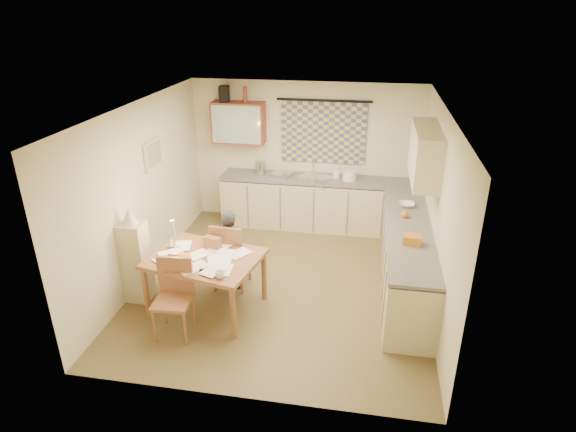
% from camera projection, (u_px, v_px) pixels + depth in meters
% --- Properties ---
extents(floor, '(4.00, 4.50, 0.02)m').
position_uv_depth(floor, '(283.00, 283.00, 6.94)').
color(floor, brown).
rests_on(floor, ground).
extents(ceiling, '(4.00, 4.50, 0.02)m').
position_uv_depth(ceiling, '(282.00, 107.00, 5.91)').
color(ceiling, white).
rests_on(ceiling, floor).
extents(wall_back, '(4.00, 0.02, 2.50)m').
position_uv_depth(wall_back, '(306.00, 154.00, 8.46)').
color(wall_back, beige).
rests_on(wall_back, floor).
extents(wall_front, '(4.00, 0.02, 2.50)m').
position_uv_depth(wall_front, '(238.00, 295.00, 4.39)').
color(wall_front, beige).
rests_on(wall_front, floor).
extents(wall_left, '(0.02, 4.50, 2.50)m').
position_uv_depth(wall_left, '(142.00, 193.00, 6.74)').
color(wall_left, beige).
rests_on(wall_left, floor).
extents(wall_right, '(0.02, 4.50, 2.50)m').
position_uv_depth(wall_right, '(438.00, 212.00, 6.11)').
color(wall_right, beige).
rests_on(wall_right, floor).
extents(window_blind, '(1.45, 0.03, 1.05)m').
position_uv_depth(window_blind, '(323.00, 133.00, 8.21)').
color(window_blind, '#3E517F').
rests_on(window_blind, wall_back).
extents(curtain_rod, '(1.60, 0.04, 0.04)m').
position_uv_depth(curtain_rod, '(324.00, 100.00, 7.97)').
color(curtain_rod, black).
rests_on(curtain_rod, wall_back).
extents(wall_cabinet, '(0.90, 0.34, 0.70)m').
position_uv_depth(wall_cabinet, '(239.00, 123.00, 8.25)').
color(wall_cabinet, brown).
rests_on(wall_cabinet, wall_back).
extents(wall_cabinet_glass, '(0.84, 0.02, 0.64)m').
position_uv_depth(wall_cabinet_glass, '(236.00, 125.00, 8.10)').
color(wall_cabinet_glass, '#99B2A5').
rests_on(wall_cabinet_glass, wall_back).
extents(upper_cabinet_right, '(0.34, 1.30, 0.70)m').
position_uv_depth(upper_cabinet_right, '(425.00, 154.00, 6.39)').
color(upper_cabinet_right, tan).
rests_on(upper_cabinet_right, wall_right).
extents(framed_print, '(0.04, 0.50, 0.40)m').
position_uv_depth(framed_print, '(153.00, 154.00, 6.91)').
color(framed_print, beige).
rests_on(framed_print, wall_left).
extents(print_canvas, '(0.01, 0.42, 0.32)m').
position_uv_depth(print_canvas, '(155.00, 154.00, 6.91)').
color(print_canvas, '#B8B4A1').
rests_on(print_canvas, wall_left).
extents(counter_back, '(3.30, 0.62, 0.92)m').
position_uv_depth(counter_back, '(316.00, 203.00, 8.47)').
color(counter_back, tan).
rests_on(counter_back, floor).
extents(counter_right, '(0.62, 2.95, 0.92)m').
position_uv_depth(counter_right, '(406.00, 259.00, 6.64)').
color(counter_right, tan).
rests_on(counter_right, floor).
extents(stove, '(0.58, 0.58, 0.90)m').
position_uv_depth(stove, '(411.00, 305.00, 5.64)').
color(stove, white).
rests_on(stove, floor).
extents(sink, '(0.67, 0.61, 0.10)m').
position_uv_depth(sink, '(315.00, 180.00, 8.30)').
color(sink, silver).
rests_on(sink, counter_back).
extents(tap, '(0.03, 0.03, 0.28)m').
position_uv_depth(tap, '(313.00, 167.00, 8.40)').
color(tap, silver).
rests_on(tap, counter_back).
extents(dish_rack, '(0.43, 0.40, 0.06)m').
position_uv_depth(dish_rack, '(282.00, 174.00, 8.36)').
color(dish_rack, silver).
rests_on(dish_rack, counter_back).
extents(kettle, '(0.23, 0.23, 0.24)m').
position_uv_depth(kettle, '(261.00, 168.00, 8.38)').
color(kettle, silver).
rests_on(kettle, counter_back).
extents(mixing_bowl, '(0.31, 0.31, 0.16)m').
position_uv_depth(mixing_bowl, '(350.00, 176.00, 8.16)').
color(mixing_bowl, white).
rests_on(mixing_bowl, counter_back).
extents(soap_bottle, '(0.14, 0.15, 0.21)m').
position_uv_depth(soap_bottle, '(336.00, 173.00, 8.23)').
color(soap_bottle, white).
rests_on(soap_bottle, counter_back).
extents(bowl, '(0.23, 0.23, 0.06)m').
position_uv_depth(bowl, '(407.00, 205.00, 7.13)').
color(bowl, white).
rests_on(bowl, counter_right).
extents(orange_bag, '(0.24, 0.18, 0.12)m').
position_uv_depth(orange_bag, '(412.00, 240.00, 6.00)').
color(orange_bag, '#C57A1E').
rests_on(orange_bag, counter_right).
extents(fruit_orange, '(0.10, 0.10, 0.10)m').
position_uv_depth(fruit_orange, '(405.00, 214.00, 6.75)').
color(fruit_orange, '#C57A1E').
rests_on(fruit_orange, counter_right).
extents(speaker, '(0.18, 0.22, 0.26)m').
position_uv_depth(speaker, '(224.00, 94.00, 8.09)').
color(speaker, black).
rests_on(speaker, wall_cabinet).
extents(bottle_green, '(0.09, 0.09, 0.26)m').
position_uv_depth(bottle_green, '(227.00, 94.00, 8.08)').
color(bottle_green, '#195926').
rests_on(bottle_green, wall_cabinet).
extents(bottle_brown, '(0.09, 0.09, 0.26)m').
position_uv_depth(bottle_brown, '(245.00, 94.00, 8.03)').
color(bottle_brown, brown).
rests_on(bottle_brown, wall_cabinet).
extents(dining_table, '(1.52, 1.27, 0.75)m').
position_uv_depth(dining_table, '(207.00, 282.00, 6.23)').
color(dining_table, brown).
rests_on(dining_table, floor).
extents(chair_far, '(0.47, 0.47, 1.00)m').
position_uv_depth(chair_far, '(232.00, 266.00, 6.73)').
color(chair_far, brown).
rests_on(chair_far, floor).
extents(chair_near, '(0.46, 0.46, 0.95)m').
position_uv_depth(chair_near, '(174.00, 312.00, 5.77)').
color(chair_near, brown).
rests_on(chair_near, floor).
extents(person, '(0.47, 0.34, 1.17)m').
position_uv_depth(person, '(230.00, 250.00, 6.60)').
color(person, black).
rests_on(person, floor).
extents(shelf_stand, '(0.32, 0.30, 1.12)m').
position_uv_depth(shelf_stand, '(136.00, 262.00, 6.34)').
color(shelf_stand, tan).
rests_on(shelf_stand, floor).
extents(lampshade, '(0.20, 0.20, 0.22)m').
position_uv_depth(lampshade, '(129.00, 215.00, 6.07)').
color(lampshade, beige).
rests_on(lampshade, shelf_stand).
extents(letter_rack, '(0.24, 0.15, 0.16)m').
position_uv_depth(letter_rack, '(212.00, 243.00, 6.26)').
color(letter_rack, brown).
rests_on(letter_rack, dining_table).
extents(mug, '(0.13, 0.13, 0.09)m').
position_uv_depth(mug, '(220.00, 275.00, 5.60)').
color(mug, white).
rests_on(mug, dining_table).
extents(magazine, '(0.28, 0.32, 0.02)m').
position_uv_depth(magazine, '(163.00, 259.00, 6.00)').
color(magazine, maroon).
rests_on(magazine, dining_table).
extents(book, '(0.37, 0.38, 0.02)m').
position_uv_depth(book, '(175.00, 255.00, 6.09)').
color(book, '#C57A1E').
rests_on(book, dining_table).
extents(orange_box, '(0.13, 0.10, 0.04)m').
position_uv_depth(orange_box, '(171.00, 262.00, 5.92)').
color(orange_box, '#C57A1E').
rests_on(orange_box, dining_table).
extents(eyeglasses, '(0.13, 0.06, 0.02)m').
position_uv_depth(eyeglasses, '(205.00, 270.00, 5.76)').
color(eyeglasses, black).
rests_on(eyeglasses, dining_table).
extents(candle_holder, '(0.07, 0.07, 0.18)m').
position_uv_depth(candle_holder, '(171.00, 242.00, 6.26)').
color(candle_holder, silver).
rests_on(candle_holder, dining_table).
extents(candle, '(0.03, 0.03, 0.22)m').
position_uv_depth(candle, '(174.00, 228.00, 6.18)').
color(candle, white).
rests_on(candle, dining_table).
extents(candle_flame, '(0.02, 0.02, 0.02)m').
position_uv_depth(candle_flame, '(171.00, 221.00, 6.09)').
color(candle_flame, '#FFCC66').
rests_on(candle_flame, dining_table).
extents(papers, '(1.21, 0.95, 0.02)m').
position_uv_depth(papers, '(206.00, 258.00, 6.02)').
color(papers, white).
rests_on(papers, dining_table).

